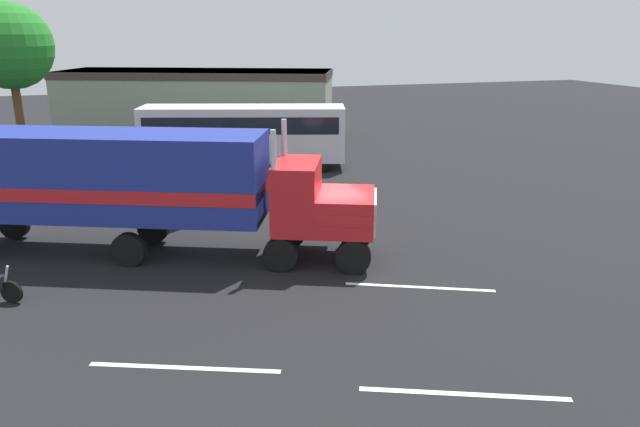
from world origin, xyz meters
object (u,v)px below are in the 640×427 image
semi_truck (140,182)px  tree_left (9,47)px  person_bystander (177,206)px  parked_bus (243,131)px

semi_truck → tree_left: tree_left is taller
person_bystander → parked_bus: parked_bus is taller
tree_left → person_bystander: bearing=-61.4°
person_bystander → parked_bus: 10.69m
parked_bus → semi_truck: bearing=-115.2°
parked_bus → tree_left: size_ratio=1.28×
parked_bus → person_bystander: bearing=-114.3°
person_bystander → tree_left: 15.97m
semi_truck → parked_bus: 13.33m
semi_truck → tree_left: (-5.87, 15.51, 3.98)m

